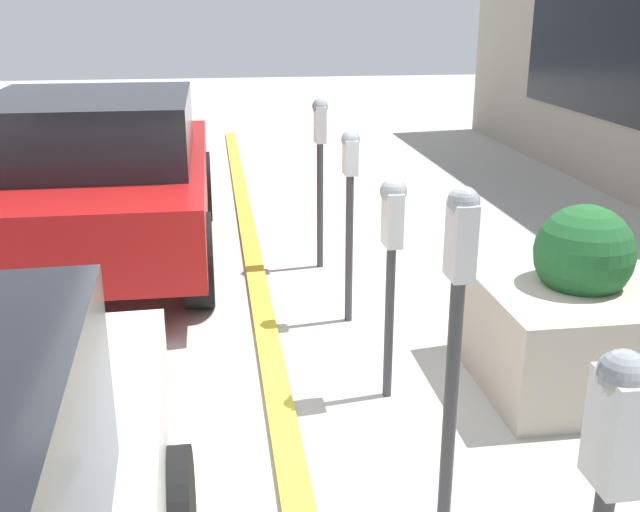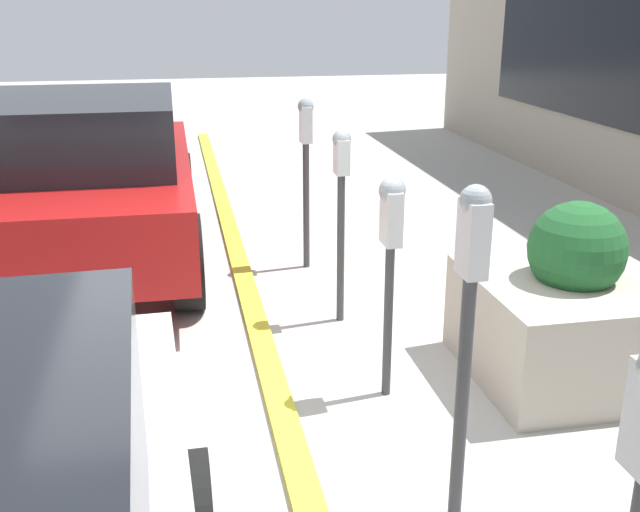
# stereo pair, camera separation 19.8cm
# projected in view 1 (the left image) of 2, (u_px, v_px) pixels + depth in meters

# --- Properties ---
(ground_plane) EXTENTS (40.00, 40.00, 0.00)m
(ground_plane) POSITION_uv_depth(u_px,v_px,m) (293.00, 403.00, 4.43)
(ground_plane) COLOR #ADAAA3
(curb_strip) EXTENTS (19.00, 0.16, 0.04)m
(curb_strip) POSITION_uv_depth(u_px,v_px,m) (279.00, 401.00, 4.41)
(curb_strip) COLOR gold
(curb_strip) RESTS_ON ground_plane
(parking_meter_nearest) EXTENTS (0.15, 0.13, 1.47)m
(parking_meter_nearest) POSITION_uv_depth(u_px,v_px,m) (606.00, 494.00, 1.91)
(parking_meter_nearest) COLOR #38383D
(parking_meter_nearest) RESTS_ON ground_plane
(parking_meter_second) EXTENTS (0.15, 0.13, 1.58)m
(parking_meter_second) POSITION_uv_depth(u_px,v_px,m) (457.00, 302.00, 3.07)
(parking_meter_second) COLOR #38383D
(parking_meter_second) RESTS_ON ground_plane
(parking_meter_middle) EXTENTS (0.18, 0.15, 1.34)m
(parking_meter_middle) POSITION_uv_depth(u_px,v_px,m) (392.00, 237.00, 4.20)
(parking_meter_middle) COLOR #38383D
(parking_meter_middle) RESTS_ON ground_plane
(parking_meter_fourth) EXTENTS (0.15, 0.13, 1.42)m
(parking_meter_fourth) POSITION_uv_depth(u_px,v_px,m) (350.00, 188.00, 5.26)
(parking_meter_fourth) COLOR #38383D
(parking_meter_fourth) RESTS_ON ground_plane
(parking_meter_farthest) EXTENTS (0.16, 0.13, 1.49)m
(parking_meter_farthest) POSITION_uv_depth(u_px,v_px,m) (320.00, 149.00, 6.37)
(parking_meter_farthest) COLOR #38383D
(parking_meter_farthest) RESTS_ON ground_plane
(planter_box) EXTENTS (1.20, 1.18, 1.13)m
(planter_box) POSITION_uv_depth(u_px,v_px,m) (576.00, 319.00, 4.57)
(planter_box) COLOR #B2A899
(planter_box) RESTS_ON ground_plane
(parked_car_middle) EXTENTS (3.94, 1.98, 1.51)m
(parked_car_middle) POSITION_uv_depth(u_px,v_px,m) (97.00, 175.00, 6.59)
(parked_car_middle) COLOR maroon
(parked_car_middle) RESTS_ON ground_plane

